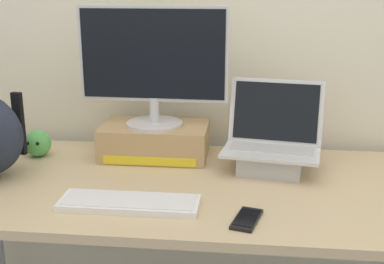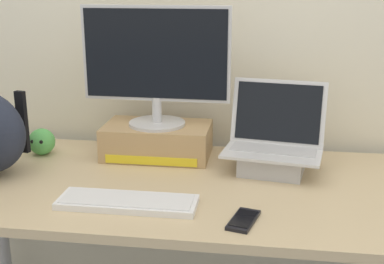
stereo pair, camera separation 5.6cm
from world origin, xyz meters
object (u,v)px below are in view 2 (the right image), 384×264
object	(u,v)px
plush_toy	(42,142)
cell_phone	(243,220)
desktop_monitor	(156,64)
open_laptop	(273,152)
toner_box_yellow	(157,140)
external_keyboard	(127,202)

from	to	relation	value
plush_toy	cell_phone	bearing A→B (deg)	-30.32
desktop_monitor	open_laptop	bearing A→B (deg)	-10.87
toner_box_yellow	desktop_monitor	distance (m)	0.30
toner_box_yellow	open_laptop	world-z (taller)	open_laptop
toner_box_yellow	external_keyboard	distance (m)	0.47
cell_phone	plush_toy	distance (m)	0.95
cell_phone	plush_toy	xyz separation A→B (m)	(-0.82, 0.48, 0.05)
toner_box_yellow	plush_toy	bearing A→B (deg)	-173.91
open_laptop	external_keyboard	bearing A→B (deg)	-131.02
plush_toy	external_keyboard	bearing A→B (deg)	-42.28
desktop_monitor	cell_phone	xyz separation A→B (m)	(0.36, -0.53, -0.36)
desktop_monitor	toner_box_yellow	bearing A→B (deg)	89.62
desktop_monitor	external_keyboard	bearing A→B (deg)	-88.47
cell_phone	toner_box_yellow	bearing A→B (deg)	138.82
plush_toy	toner_box_yellow	bearing A→B (deg)	6.09
external_keyboard	plush_toy	bearing A→B (deg)	137.70
open_laptop	toner_box_yellow	bearing A→B (deg)	176.95
open_laptop	cell_phone	bearing A→B (deg)	-92.14
plush_toy	open_laptop	bearing A→B (deg)	-2.95
toner_box_yellow	cell_phone	world-z (taller)	toner_box_yellow
toner_box_yellow	cell_phone	xyz separation A→B (m)	(0.36, -0.53, -0.06)
open_laptop	desktop_monitor	bearing A→B (deg)	177.09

